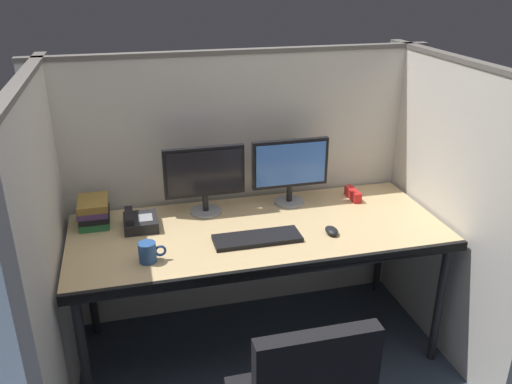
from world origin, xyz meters
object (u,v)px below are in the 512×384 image
object	(u,v)px
red_stapler	(353,194)
desk_phone	(140,222)
book_stack	(94,212)
coffee_mug	(148,252)
computer_mouse	(332,231)
monitor_right	(290,167)
keyboard_main	(257,238)
desk	(259,238)
monitor_left	(204,176)

from	to	relation	value
red_stapler	desk_phone	distance (m)	1.21
book_stack	coffee_mug	xyz separation A→B (m)	(0.25, -0.46, -0.02)
computer_mouse	desk_phone	distance (m)	0.98
monitor_right	coffee_mug	bearing A→B (deg)	-150.63
keyboard_main	coffee_mug	bearing A→B (deg)	-172.11
monitor_right	book_stack	bearing A→B (deg)	179.95
desk	computer_mouse	bearing A→B (deg)	-22.10
red_stapler	coffee_mug	bearing A→B (deg)	-160.21
keyboard_main	book_stack	distance (m)	0.87
monitor_right	keyboard_main	distance (m)	0.52
desk	computer_mouse	world-z (taller)	computer_mouse
coffee_mug	monitor_right	bearing A→B (deg)	29.37
desk	red_stapler	distance (m)	0.67
monitor_left	red_stapler	size ratio (longest dim) A/B	2.87
monitor_left	monitor_right	world-z (taller)	same
monitor_left	red_stapler	bearing A→B (deg)	-1.32
desk_phone	monitor_right	bearing A→B (deg)	7.09
computer_mouse	desk	bearing A→B (deg)	157.90
monitor_right	coffee_mug	world-z (taller)	monitor_right
monitor_left	red_stapler	distance (m)	0.87
computer_mouse	book_stack	distance (m)	1.23
computer_mouse	book_stack	size ratio (longest dim) A/B	0.45
monitor_left	computer_mouse	distance (m)	0.72
monitor_left	book_stack	xyz separation A→B (m)	(-0.58, 0.01, -0.15)
red_stapler	desk_phone	bearing A→B (deg)	-176.52
book_stack	red_stapler	world-z (taller)	book_stack
desk	monitor_right	xyz separation A→B (m)	(0.25, 0.27, 0.27)
computer_mouse	book_stack	xyz separation A→B (m)	(-1.15, 0.41, 0.05)
monitor_left	red_stapler	world-z (taller)	monitor_left
monitor_right	monitor_left	bearing A→B (deg)	-178.70
coffee_mug	desk	bearing A→B (deg)	18.33
red_stapler	desk_phone	xyz separation A→B (m)	(-1.21, -0.07, 0.01)
desk_phone	monitor_left	bearing A→B (deg)	14.61
monitor_left	book_stack	world-z (taller)	monitor_left
book_stack	desk	bearing A→B (deg)	-18.40
book_stack	red_stapler	xyz separation A→B (m)	(1.43, -0.03, -0.04)
desk	red_stapler	xyz separation A→B (m)	(0.62, 0.24, 0.08)
monitor_left	coffee_mug	size ratio (longest dim) A/B	3.41
monitor_left	keyboard_main	xyz separation A→B (m)	(0.19, -0.37, -0.20)
keyboard_main	desk_phone	distance (m)	0.62
computer_mouse	red_stapler	size ratio (longest dim) A/B	0.64
monitor_left	keyboard_main	world-z (taller)	monitor_left
desk	coffee_mug	xyz separation A→B (m)	(-0.57, -0.19, 0.10)
monitor_right	book_stack	distance (m)	1.07
monitor_right	computer_mouse	distance (m)	0.46
monitor_left	monitor_right	distance (m)	0.48
desk	red_stapler	size ratio (longest dim) A/B	12.67
monitor_right	keyboard_main	world-z (taller)	monitor_right
desk_phone	desk	bearing A→B (deg)	-15.74
desk	computer_mouse	xyz separation A→B (m)	(0.34, -0.14, 0.07)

